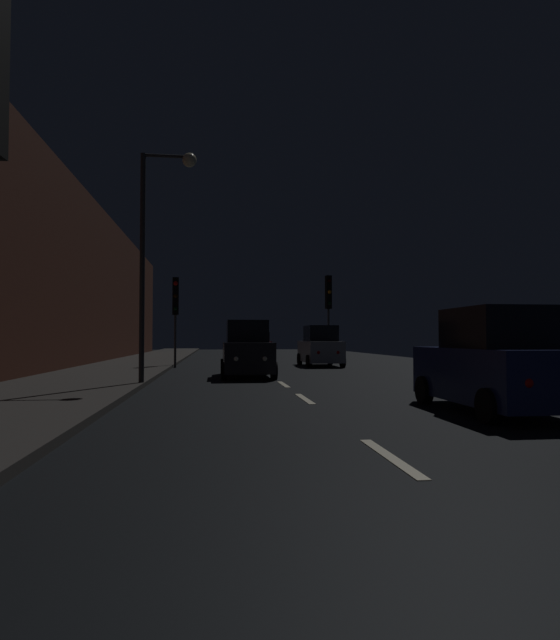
# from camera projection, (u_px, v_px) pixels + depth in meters

# --- Properties ---
(ground) EXTENTS (25.40, 84.00, 0.02)m
(ground) POSITION_uv_depth(u_px,v_px,m) (257.00, 366.00, 27.92)
(ground) COLOR black
(sidewalk_left) EXTENTS (4.40, 84.00, 0.15)m
(sidewalk_left) POSITION_uv_depth(u_px,v_px,m) (131.00, 366.00, 27.14)
(sidewalk_left) COLOR #33302D
(sidewalk_left) RESTS_ON ground
(building_facade_left) EXTENTS (0.80, 63.00, 9.00)m
(building_facade_left) POSITION_uv_depth(u_px,v_px,m) (59.00, 271.00, 23.50)
(building_facade_left) COLOR #472319
(building_facade_left) RESTS_ON ground
(lane_centerline) EXTENTS (0.16, 27.61, 0.01)m
(lane_centerline) POSITION_uv_depth(u_px,v_px,m) (273.00, 377.00, 19.89)
(lane_centerline) COLOR beige
(lane_centerline) RESTS_ON ground
(traffic_light_far_right) EXTENTS (0.35, 0.48, 5.06)m
(traffic_light_far_right) POSITION_uv_depth(u_px,v_px,m) (329.00, 299.00, 30.04)
(traffic_light_far_right) COLOR #38383A
(traffic_light_far_right) RESTS_ON ground
(traffic_light_far_left) EXTENTS (0.34, 0.47, 4.56)m
(traffic_light_far_left) POSITION_uv_depth(u_px,v_px,m) (175.00, 303.00, 26.65)
(traffic_light_far_left) COLOR #38383A
(traffic_light_far_left) RESTS_ON ground
(streetlamp_overhead) EXTENTS (1.70, 0.44, 7.23)m
(streetlamp_overhead) POSITION_uv_depth(u_px,v_px,m) (158.00, 230.00, 16.16)
(streetlamp_overhead) COLOR #2D2D30
(streetlamp_overhead) RESTS_ON ground
(car_approaching_headlights) EXTENTS (1.99, 4.31, 2.17)m
(car_approaching_headlights) POSITION_uv_depth(u_px,v_px,m) (247.00, 351.00, 20.39)
(car_approaching_headlights) COLOR black
(car_approaching_headlights) RESTS_ON ground
(car_parked_right_far) EXTENTS (1.98, 4.29, 2.16)m
(car_parked_right_far) POSITION_uv_depth(u_px,v_px,m) (320.00, 347.00, 28.31)
(car_parked_right_far) COLOR #A5A8AD
(car_parked_right_far) RESTS_ON ground
(car_parked_right_near) EXTENTS (1.93, 4.18, 2.10)m
(car_parked_right_near) POSITION_uv_depth(u_px,v_px,m) (493.00, 364.00, 10.67)
(car_parked_right_near) COLOR #141E51
(car_parked_right_near) RESTS_ON ground
(car_distant_taillights) EXTENTS (1.83, 3.96, 1.99)m
(car_distant_taillights) POSITION_uv_depth(u_px,v_px,m) (260.00, 345.00, 44.38)
(car_distant_taillights) COLOR maroon
(car_distant_taillights) RESTS_ON ground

